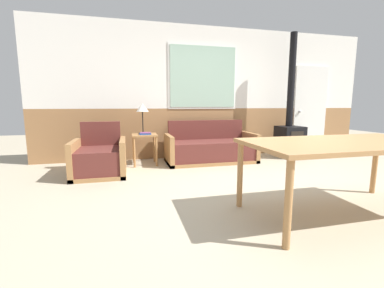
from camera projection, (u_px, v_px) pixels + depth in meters
name	position (u px, v px, depth m)	size (l,w,h in m)	color
ground_plane	(280.00, 196.00, 3.14)	(16.00, 16.00, 0.00)	#B2A58C
wall_back	(212.00, 92.00, 5.45)	(7.20, 0.09, 2.70)	#996B42
couch	(210.00, 149.00, 5.01)	(1.72, 0.78, 0.80)	#9E7042
armchair	(100.00, 159.00, 4.09)	(0.80, 0.88, 0.82)	#9E7042
side_table	(145.00, 140.00, 4.75)	(0.45, 0.45, 0.57)	#9E7042
table_lamp	(142.00, 110.00, 4.74)	(0.23, 0.23, 0.56)	black
book_stack	(145.00, 134.00, 4.65)	(0.21, 0.13, 0.04)	#234799
dining_table	(345.00, 148.00, 2.52)	(1.94, 0.99, 0.75)	#B27F4C
wood_stove	(290.00, 127.00, 5.44)	(0.48, 0.50, 2.56)	black
entry_door	(310.00, 110.00, 6.03)	(0.85, 0.09, 1.98)	white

